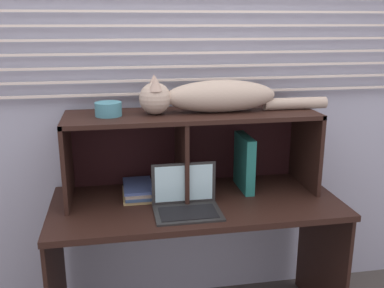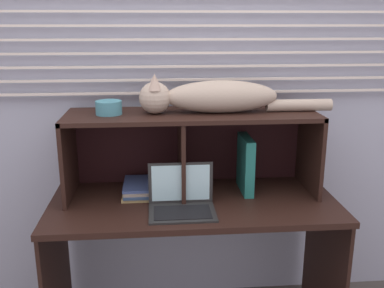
{
  "view_description": "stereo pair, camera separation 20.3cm",
  "coord_description": "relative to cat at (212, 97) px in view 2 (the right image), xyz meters",
  "views": [
    {
      "loc": [
        -0.38,
        -1.81,
        1.61
      ],
      "look_at": [
        0.0,
        0.31,
        1.01
      ],
      "focal_mm": 41.03,
      "sensor_mm": 36.0,
      "label": 1
    },
    {
      "loc": [
        -0.18,
        -1.84,
        1.61
      ],
      "look_at": [
        0.0,
        0.31,
        1.01
      ],
      "focal_mm": 41.03,
      "sensor_mm": 36.0,
      "label": 2
    }
  ],
  "objects": [
    {
      "name": "book_stack",
      "position": [
        -0.38,
        -0.0,
        -0.48
      ],
      "size": [
        0.16,
        0.26,
        0.06
      ],
      "color": "tan",
      "rests_on": "desk"
    },
    {
      "name": "laptop",
      "position": [
        -0.17,
        -0.23,
        -0.46
      ],
      "size": [
        0.31,
        0.23,
        0.21
      ],
      "color": "#262626",
      "rests_on": "desk"
    },
    {
      "name": "small_basket",
      "position": [
        -0.51,
        0.0,
        -0.05
      ],
      "size": [
        0.13,
        0.13,
        0.07
      ],
      "primitive_type": "cylinder",
      "color": "teal",
      "rests_on": "hutch_shelf_unit"
    },
    {
      "name": "cat",
      "position": [
        0.0,
        0.0,
        0.0
      ],
      "size": [
        0.98,
        0.17,
        0.19
      ],
      "color": "#B9A491",
      "rests_on": "hutch_shelf_unit"
    },
    {
      "name": "back_panel_with_blinds",
      "position": [
        -0.1,
        0.24,
        0.01
      ],
      "size": [
        4.4,
        0.08,
        2.5
      ],
      "color": "#AAB0C5",
      "rests_on": "ground"
    },
    {
      "name": "binder_upright",
      "position": [
        0.18,
        0.0,
        -0.36
      ],
      "size": [
        0.05,
        0.24,
        0.29
      ],
      "primitive_type": "cube",
      "color": "#217168",
      "rests_on": "desk"
    },
    {
      "name": "hutch_shelf_unit",
      "position": [
        -0.11,
        0.03,
        -0.21
      ],
      "size": [
        1.27,
        0.38,
        0.42
      ],
      "color": "black",
      "rests_on": "desk"
    },
    {
      "name": "desk",
      "position": [
        -0.1,
        -0.12,
        -0.65
      ],
      "size": [
        1.44,
        0.63,
        0.74
      ],
      "color": "black",
      "rests_on": "ground"
    }
  ]
}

